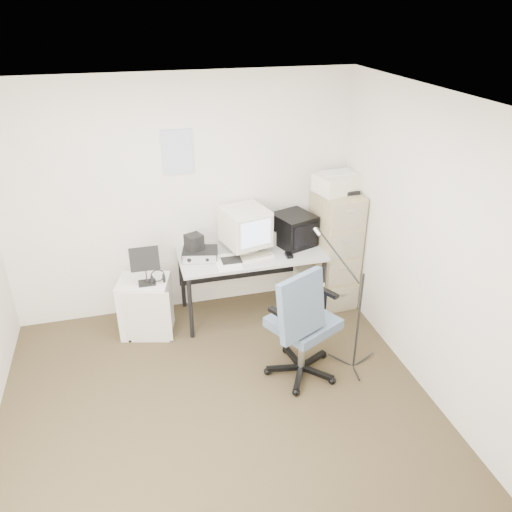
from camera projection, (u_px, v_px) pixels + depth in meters
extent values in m
cube|color=#41361C|center=(222.00, 417.00, 4.14)|extent=(3.60, 3.60, 0.01)
cube|color=white|center=(208.00, 108.00, 2.98)|extent=(3.60, 3.60, 0.01)
cube|color=#EFE4C9|center=(183.00, 200.00, 5.10)|extent=(3.60, 0.02, 2.50)
cube|color=#EFE4C9|center=(301.00, 508.00, 2.02)|extent=(3.60, 0.02, 2.50)
cube|color=#EFE4C9|center=(438.00, 257.00, 3.97)|extent=(0.02, 3.60, 2.50)
cube|color=white|center=(177.00, 152.00, 4.86)|extent=(0.30, 0.02, 0.44)
cube|color=tan|center=(334.00, 248.00, 5.47)|extent=(0.40, 0.60, 1.30)
cube|color=white|center=(339.00, 183.00, 5.14)|extent=(0.54, 0.43, 0.18)
cube|color=#A9A9A9|center=(251.00, 283.00, 5.36)|extent=(1.50, 0.70, 0.73)
cube|color=white|center=(245.00, 230.00, 5.13)|extent=(0.51, 0.53, 0.46)
cube|color=black|center=(294.00, 229.00, 5.30)|extent=(0.47, 0.49, 0.34)
cube|color=beige|center=(275.00, 238.00, 5.33)|extent=(0.08, 0.08, 0.15)
cube|color=white|center=(254.00, 258.00, 5.06)|extent=(0.43, 0.21, 0.02)
cube|color=black|center=(289.00, 255.00, 5.10)|extent=(0.06, 0.11, 0.03)
cube|color=black|center=(200.00, 254.00, 5.05)|extent=(0.39, 0.32, 0.10)
cube|color=black|center=(194.00, 242.00, 5.00)|extent=(0.20, 0.19, 0.16)
cube|color=white|center=(228.00, 262.00, 4.98)|extent=(0.24, 0.33, 0.02)
cube|color=white|center=(308.00, 290.00, 5.49)|extent=(0.23, 0.48, 0.44)
cube|color=#415670|center=(303.00, 321.00, 4.36)|extent=(0.89, 0.89, 1.15)
cube|color=silver|center=(146.00, 306.00, 5.06)|extent=(0.57, 0.50, 0.61)
cube|color=black|center=(145.00, 265.00, 4.77)|extent=(0.31, 0.21, 0.41)
torus|color=black|center=(158.00, 278.00, 4.86)|extent=(0.20, 0.20, 0.03)
cylinder|color=black|center=(360.00, 308.00, 4.40)|extent=(0.03, 0.03, 1.30)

